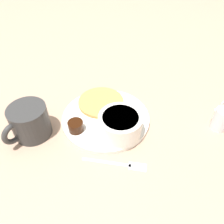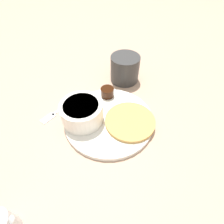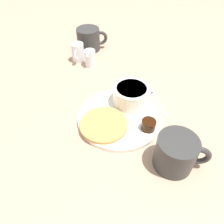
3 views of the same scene
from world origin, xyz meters
The scene contains 9 objects.
ground_plane centered at (0.00, 0.00, 0.00)m, with size 4.00×4.00×0.00m, color tan.
plate centered at (0.00, 0.00, 0.01)m, with size 0.23×0.23×0.01m.
pancake_stack centered at (0.01, 0.05, 0.02)m, with size 0.13×0.13×0.01m.
bowl centered at (0.01, -0.07, 0.04)m, with size 0.10×0.10×0.05m.
syrup_cup centered at (-0.09, -0.01, 0.03)m, with size 0.04×0.04×0.03m.
butter_ramekin centered at (0.00, -0.08, 0.03)m, with size 0.05×0.05×0.04m.
coffee_mug centered at (-0.19, 0.03, 0.04)m, with size 0.11×0.09×0.08m.
creamer_pitcher_near centered at (0.25, -0.14, 0.03)m, with size 0.04×0.06×0.06m.
fork centered at (-0.02, -0.15, 0.00)m, with size 0.13×0.09×0.00m.
Camera 1 is at (-0.15, -0.38, 0.42)m, focal length 35.00 mm.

